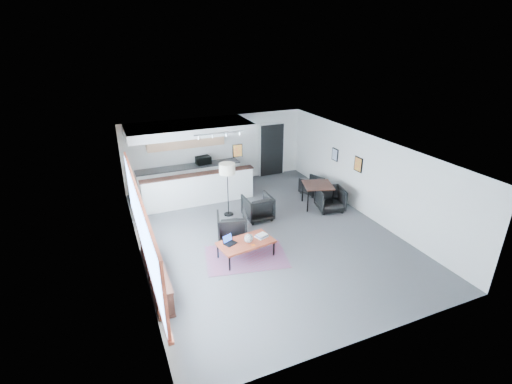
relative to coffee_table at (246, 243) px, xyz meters
name	(u,v)px	position (x,y,z in m)	size (l,w,h in m)	color
room	(265,193)	(0.96, 0.94, 0.87)	(7.02, 9.02, 2.62)	#4D4D4F
window	(141,225)	(-2.50, 0.04, 1.03)	(0.10, 5.95, 1.66)	#8CBFFF
console	(155,269)	(-2.34, -0.10, -0.10)	(0.35, 3.00, 0.80)	#331811
kitchenette	(191,158)	(-0.24, 4.65, 0.95)	(4.20, 1.96, 2.60)	white
doorway	(272,149)	(3.26, 5.37, 0.65)	(1.10, 0.12, 2.15)	black
track_light	(219,134)	(0.37, 3.14, 2.10)	(1.60, 0.07, 0.15)	silver
wall_art_lower	(358,164)	(4.43, 1.34, 1.12)	(0.03, 0.38, 0.48)	black
wall_art_upper	(335,155)	(4.43, 2.64, 1.07)	(0.03, 0.34, 0.44)	black
kilim_rug	(246,257)	(0.00, 0.00, -0.42)	(2.34, 1.83, 0.01)	#613450
coffee_table	(246,243)	(0.00, 0.00, 0.00)	(1.52, 0.97, 0.46)	maroon
laptop	(229,241)	(-0.43, 0.11, 0.10)	(0.39, 0.36, 0.22)	black
ceramic_pot	(249,238)	(0.05, -0.06, 0.15)	(0.23, 0.23, 0.23)	gray
book_stack	(262,236)	(0.47, 0.05, 0.08)	(0.37, 0.33, 0.09)	silver
coaster	(253,245)	(0.11, -0.24, 0.04)	(0.10, 0.10, 0.01)	#E5590C
armchair_left	(232,225)	(0.00, 1.10, -0.01)	(0.81, 0.76, 0.83)	black
armchair_right	(258,206)	(1.16, 1.90, 0.00)	(0.83, 0.78, 0.86)	black
floor_lamp	(227,171)	(0.39, 2.52, 1.09)	(0.64, 0.64, 1.75)	black
dining_table	(318,186)	(3.37, 1.97, 0.29)	(1.17, 1.17, 0.79)	#331811
dining_chair_near	(330,200)	(3.60, 1.53, -0.07)	(0.71, 0.66, 0.73)	black
dining_chair_far	(311,186)	(3.74, 2.96, -0.13)	(0.57, 0.54, 0.59)	black
microwave	(203,159)	(0.32, 5.09, 0.68)	(0.53, 0.29, 0.36)	black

